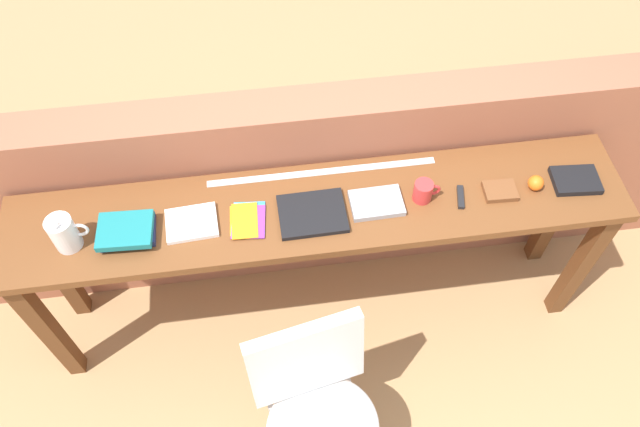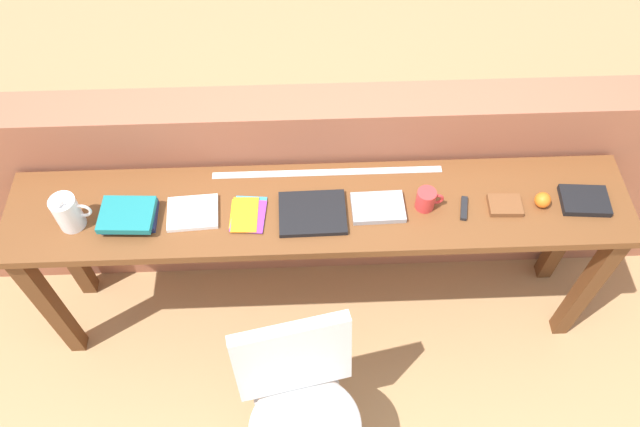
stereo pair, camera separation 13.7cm
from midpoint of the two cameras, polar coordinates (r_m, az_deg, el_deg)
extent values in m
plane|color=tan|center=(3.11, 1.48, -13.52)|extent=(40.00, 40.00, 0.00)
cube|color=#9E5B42|center=(2.93, 1.05, 2.35)|extent=(6.00, 0.20, 1.12)
cube|color=brown|center=(2.49, 1.53, 0.34)|extent=(2.50, 0.44, 0.04)
cube|color=#5B341A|center=(2.98, -22.23, -7.85)|extent=(0.07, 0.07, 0.84)
cube|color=#5B341A|center=(3.07, 24.39, -6.21)|extent=(0.07, 0.07, 0.84)
cube|color=#5B341A|center=(3.13, -21.16, -2.67)|extent=(0.07, 0.07, 0.84)
cube|color=#5B341A|center=(3.22, 22.83, -1.27)|extent=(0.07, 0.07, 0.84)
ellipsoid|color=silver|center=(2.54, 0.27, -19.03)|extent=(0.51, 0.50, 0.08)
cube|color=silver|center=(2.37, -0.81, -13.11)|extent=(0.45, 0.19, 0.40)
cylinder|color=#B2B2B7|center=(2.81, -3.99, -18.14)|extent=(0.02, 0.02, 0.41)
cylinder|color=#B2B2B7|center=(2.83, 2.86, -16.67)|extent=(0.02, 0.02, 0.41)
cylinder|color=white|center=(2.53, -20.65, 0.01)|extent=(0.10, 0.10, 0.15)
cone|color=white|center=(2.44, -21.36, 0.61)|extent=(0.04, 0.03, 0.04)
torus|color=white|center=(2.50, -19.46, 0.18)|extent=(0.07, 0.01, 0.07)
cube|color=navy|center=(2.52, -15.50, -0.32)|extent=(0.21, 0.15, 0.03)
cube|color=#19757A|center=(2.49, -15.75, -0.18)|extent=(0.21, 0.17, 0.03)
cube|color=white|center=(2.48, -10.01, 0.00)|extent=(0.21, 0.17, 0.02)
cube|color=yellow|center=(2.46, -5.36, -0.11)|extent=(0.11, 0.15, 0.00)
cube|color=#3399D8|center=(2.46, -4.88, 0.04)|extent=(0.14, 0.17, 0.00)
cube|color=purple|center=(2.45, -4.98, -0.29)|extent=(0.15, 0.17, 0.00)
cube|color=orange|center=(2.45, -5.30, -0.16)|extent=(0.11, 0.17, 0.00)
cube|color=black|center=(2.44, 0.91, -0.03)|extent=(0.27, 0.21, 0.02)
cube|color=#9E9EA3|center=(2.47, 6.91, 0.48)|extent=(0.21, 0.15, 0.02)
cylinder|color=red|center=(2.49, 11.20, 1.21)|extent=(0.08, 0.08, 0.09)
torus|color=red|center=(2.50, 12.19, 1.24)|extent=(0.06, 0.01, 0.06)
cube|color=black|center=(2.54, 14.54, 0.40)|extent=(0.05, 0.11, 0.02)
cube|color=brown|center=(2.59, 18.02, 0.66)|extent=(0.13, 0.11, 0.02)
sphere|color=orange|center=(2.63, 21.11, 1.10)|extent=(0.06, 0.06, 0.06)
cube|color=black|center=(2.72, 24.38, 1.03)|extent=(0.20, 0.15, 0.03)
cube|color=silver|center=(2.58, 2.20, 3.72)|extent=(0.95, 0.03, 0.00)
camera|label=1|loc=(0.07, -88.38, 2.29)|focal=35.00mm
camera|label=2|loc=(0.07, 91.62, -2.29)|focal=35.00mm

